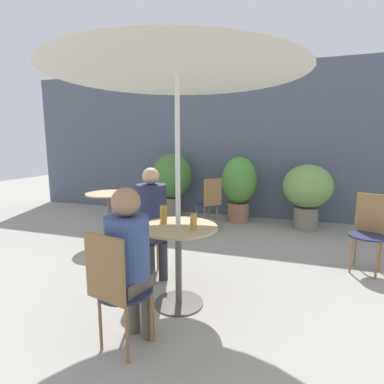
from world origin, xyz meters
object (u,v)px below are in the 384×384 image
bistro_chair_2 (370,226)px  potted_plant_2 (307,190)px  cafe_table_near (178,249)px  bistro_chair_0 (148,228)px  cafe_table_far (109,208)px  beer_glass_1 (194,221)px  umbrella (177,58)px  seated_person_0 (152,214)px  bistro_chair_3 (210,200)px  potted_plant_0 (172,178)px  potted_plant_1 (239,185)px  beer_glass_0 (164,214)px  bistro_chair_1 (115,283)px  seated_person_1 (129,252)px

bistro_chair_2 → potted_plant_2: 1.72m
cafe_table_near → bistro_chair_0: 0.79m
cafe_table_far → beer_glass_1: beer_glass_1 is taller
potted_plant_2 → umbrella: size_ratio=0.49×
cafe_table_near → cafe_table_far: (-1.63, 1.36, -0.02)m
bistro_chair_2 → seated_person_0: 2.54m
potted_plant_2 → umbrella: (-1.24, -3.02, 1.50)m
bistro_chair_3 → umbrella: 2.96m
bistro_chair_2 → potted_plant_0: (-3.19, 1.71, 0.25)m
bistro_chair_3 → potted_plant_1: size_ratio=0.73×
potted_plant_0 → umbrella: (1.33, -3.14, 1.41)m
cafe_table_near → bistro_chair_2: 2.34m
beer_glass_0 → bistro_chair_1: bearing=-90.6°
bistro_chair_0 → bistro_chair_3: (0.24, 1.89, 0.00)m
cafe_table_far → umbrella: (1.63, -1.36, 1.67)m
bistro_chair_1 → seated_person_1: 0.23m
bistro_chair_0 → potted_plant_0: bearing=58.8°
cafe_table_near → seated_person_1: size_ratio=0.63×
cafe_table_near → cafe_table_far: same height
bistro_chair_1 → seated_person_1: bearing=-90.0°
seated_person_0 → beer_glass_0: 0.50m
cafe_table_far → umbrella: 2.71m
bistro_chair_3 → seated_person_1: seated_person_1 is taller
cafe_table_far → beer_glass_0: (1.47, -1.30, 0.32)m
potted_plant_1 → umbrella: umbrella is taller
seated_person_0 → umbrella: bearing=-90.0°
bistro_chair_0 → umbrella: umbrella is taller
cafe_table_near → seated_person_0: bearing=137.2°
bistro_chair_3 → seated_person_1: size_ratio=0.76×
bistro_chair_2 → seated_person_0: size_ratio=0.73×
beer_glass_0 → potted_plant_2: potted_plant_2 is taller
bistro_chair_0 → bistro_chair_3: size_ratio=1.00×
bistro_chair_1 → beer_glass_1: bearing=-102.7°
bistro_chair_1 → potted_plant_0: (-1.15, 3.92, 0.25)m
bistro_chair_1 → seated_person_0: bearing=-63.4°
bistro_chair_2 → beer_glass_0: bearing=-125.6°
cafe_table_near → potted_plant_0: bearing=112.9°
cafe_table_near → bistro_chair_1: bistro_chair_1 is taller
bistro_chair_2 → potted_plant_2: potted_plant_2 is taller
cafe_table_far → potted_plant_2: bearing=30.1°
potted_plant_1 → umbrella: size_ratio=0.53×
seated_person_1 → beer_glass_0: size_ratio=7.16×
bistro_chair_0 → potted_plant_2: 3.08m
seated_person_1 → bistro_chair_0: bearing=-56.6°
bistro_chair_1 → seated_person_1: (0.03, 0.14, 0.18)m
potted_plant_1 → seated_person_0: bearing=-100.4°
bistro_chair_1 → potted_plant_2: bearing=-97.6°
bistro_chair_1 → seated_person_1: seated_person_1 is taller
seated_person_0 → beer_glass_1: (0.64, -0.50, 0.10)m
cafe_table_far → beer_glass_1: (1.80, -1.42, 0.30)m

